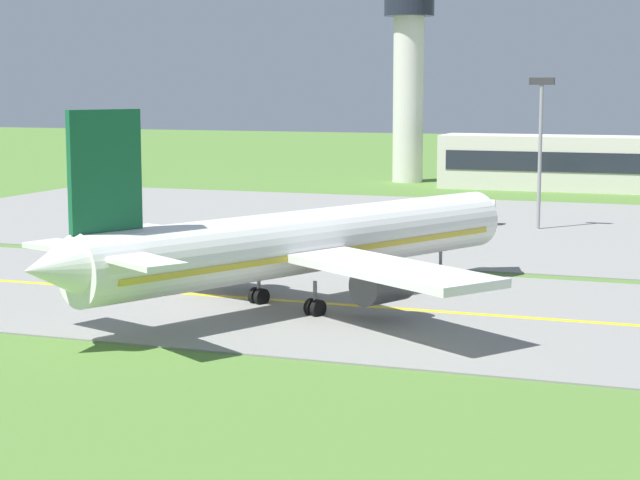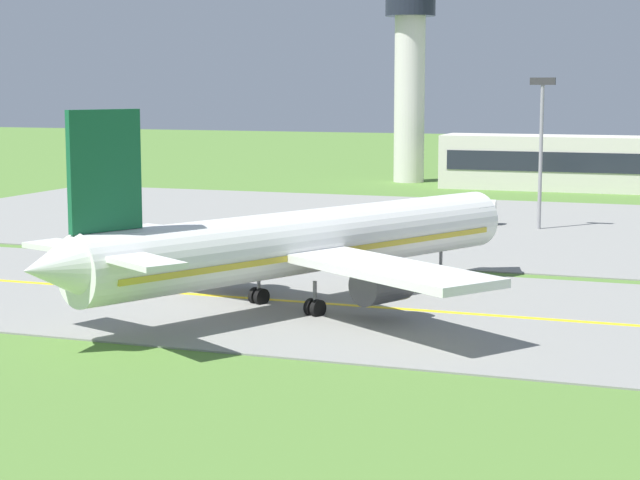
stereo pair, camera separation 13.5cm
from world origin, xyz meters
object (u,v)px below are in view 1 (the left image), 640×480
(airplane_lead, at_px, (304,243))
(apron_light_mast, at_px, (541,134))
(service_truck_baggage, at_px, (465,210))
(control_tower, at_px, (409,62))

(airplane_lead, bearing_deg, apron_light_mast, 79.46)
(airplane_lead, relative_size, apron_light_mast, 2.52)
(service_truck_baggage, bearing_deg, apron_light_mast, -9.04)
(service_truck_baggage, xyz_separation_m, apron_light_mast, (7.54, -1.20, 7.79))
(service_truck_baggage, relative_size, apron_light_mast, 0.42)
(service_truck_baggage, height_order, apron_light_mast, apron_light_mast)
(apron_light_mast, bearing_deg, service_truck_baggage, 170.96)
(airplane_lead, relative_size, service_truck_baggage, 5.99)
(airplane_lead, bearing_deg, control_tower, 101.35)
(apron_light_mast, bearing_deg, airplane_lead, -100.54)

